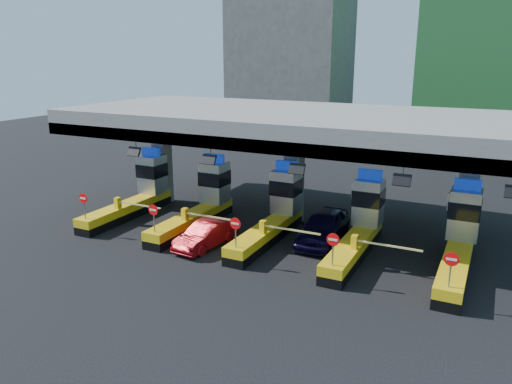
% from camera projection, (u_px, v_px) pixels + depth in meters
% --- Properties ---
extents(ground, '(120.00, 120.00, 0.00)m').
position_uv_depth(ground, '(274.00, 237.00, 29.10)').
color(ground, black).
rests_on(ground, ground).
extents(toll_canopy, '(28.00, 12.09, 7.00)m').
position_uv_depth(toll_canopy, '(294.00, 126.00, 29.94)').
color(toll_canopy, slate).
rests_on(toll_canopy, ground).
extents(toll_lane_far_left, '(4.43, 8.00, 4.16)m').
position_uv_depth(toll_lane_far_left, '(139.00, 192.00, 33.23)').
color(toll_lane_far_left, black).
rests_on(toll_lane_far_left, ground).
extents(toll_lane_left, '(4.43, 8.00, 4.16)m').
position_uv_depth(toll_lane_left, '(203.00, 202.00, 31.10)').
color(toll_lane_left, black).
rests_on(toll_lane_left, ground).
extents(toll_lane_center, '(4.43, 8.00, 4.16)m').
position_uv_depth(toll_lane_center, '(276.00, 212.00, 28.97)').
color(toll_lane_center, black).
rests_on(toll_lane_center, ground).
extents(toll_lane_right, '(4.43, 8.00, 4.16)m').
position_uv_depth(toll_lane_right, '(361.00, 225.00, 26.84)').
color(toll_lane_right, black).
rests_on(toll_lane_right, ground).
extents(toll_lane_far_right, '(4.43, 8.00, 4.16)m').
position_uv_depth(toll_lane_far_right, '(460.00, 240.00, 24.70)').
color(toll_lane_far_right, black).
rests_on(toll_lane_far_right, ground).
extents(bg_building_concrete, '(14.00, 10.00, 18.00)m').
position_uv_depth(bg_building_concrete, '(290.00, 64.00, 63.76)').
color(bg_building_concrete, '#4C4C49').
rests_on(bg_building_concrete, ground).
extents(van, '(2.44, 5.45, 1.82)m').
position_uv_depth(van, '(323.00, 227.00, 28.03)').
color(van, black).
rests_on(van, ground).
extents(red_car, '(1.93, 4.35, 1.39)m').
position_uv_depth(red_car, '(206.00, 235.00, 27.39)').
color(red_car, maroon).
rests_on(red_car, ground).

